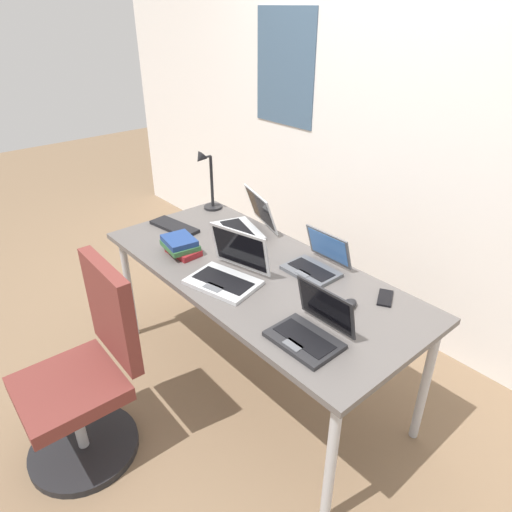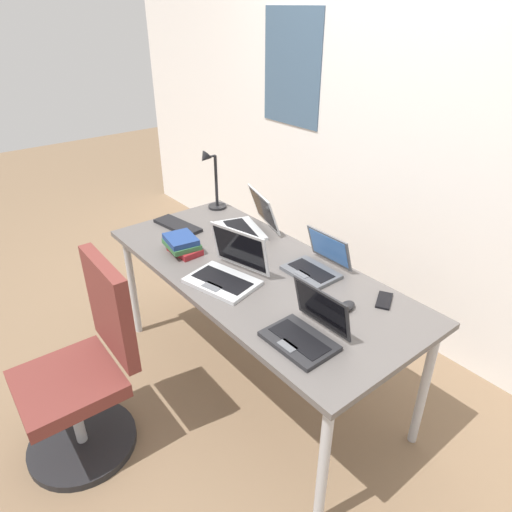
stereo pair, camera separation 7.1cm
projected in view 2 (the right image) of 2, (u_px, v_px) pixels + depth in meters
ground_plane at (256, 377)px, 2.71m from camera, size 12.00×12.00×0.00m
wall_back at (402, 128)px, 2.69m from camera, size 6.00×0.13×2.60m
desk at (256, 279)px, 2.38m from camera, size 1.80×0.80×0.74m
desk_lamp at (212, 181)px, 2.96m from camera, size 0.12×0.18×0.40m
laptop_front_right at (317, 265)px, 2.32m from camera, size 0.27×0.25×0.20m
laptop_center at (306, 331)px, 1.85m from camera, size 0.29×0.25×0.21m
laptop_near_mouse at (248, 224)px, 2.73m from camera, size 0.41×0.39×0.24m
laptop_by_keyboard at (228, 271)px, 2.24m from camera, size 0.39×0.36×0.25m
external_keyboard at (178, 225)px, 2.80m from camera, size 0.34×0.17×0.02m
computer_mouse at (347, 306)px, 2.04m from camera, size 0.07×0.10×0.03m
cell_phone at (384, 300)px, 2.10m from camera, size 0.12×0.15×0.01m
book_stack at (182, 244)px, 2.50m from camera, size 0.22×0.18×0.09m
coffee_mug at (232, 248)px, 2.47m from camera, size 0.11×0.08×0.09m
office_chair at (86, 379)px, 2.15m from camera, size 0.52×0.55×0.97m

